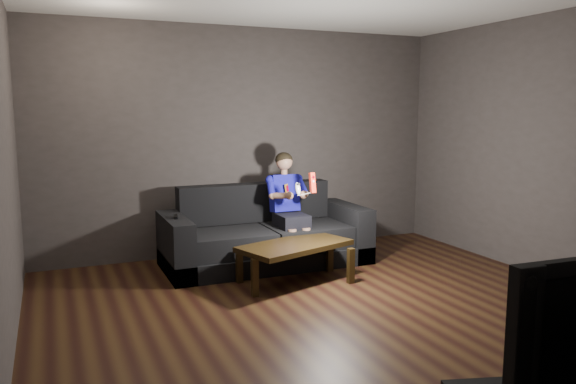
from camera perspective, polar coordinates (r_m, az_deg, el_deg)
name	(u,v)px	position (r m, az deg, el deg)	size (l,w,h in m)	color
floor	(344,318)	(4.83, 5.74, -12.65)	(5.00, 5.00, 0.00)	black
back_wall	(246,141)	(6.81, -4.32, 5.17)	(5.00, 0.04, 2.70)	#3A3433
right_wall	(572,149)	(6.14, 26.89, 3.94)	(0.04, 5.00, 2.70)	#3A3433
sofa	(265,239)	(6.34, -2.35, -4.78)	(2.26, 0.98, 0.88)	black
child	(288,198)	(6.30, 0.01, -0.64)	(0.47, 0.58, 1.15)	black
wii_remote_red	(312,183)	(5.90, 2.50, 0.95)	(0.06, 0.08, 0.22)	red
nunchuk_white	(298,189)	(5.84, 1.00, 0.34)	(0.07, 0.10, 0.14)	silver
wii_remote_black	(176,217)	(5.91, -11.36, -2.48)	(0.06, 0.16, 0.03)	black
coffee_table	(295,249)	(5.63, 0.71, -5.77)	(1.24, 0.88, 0.41)	black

